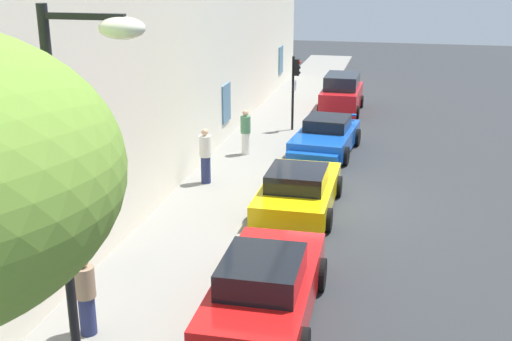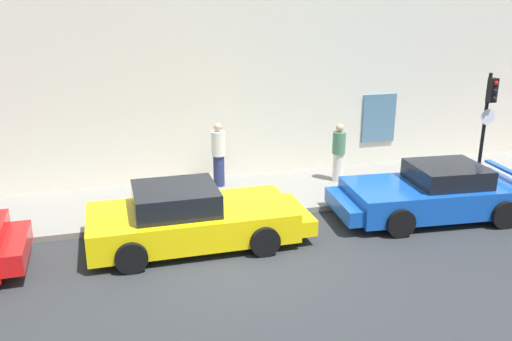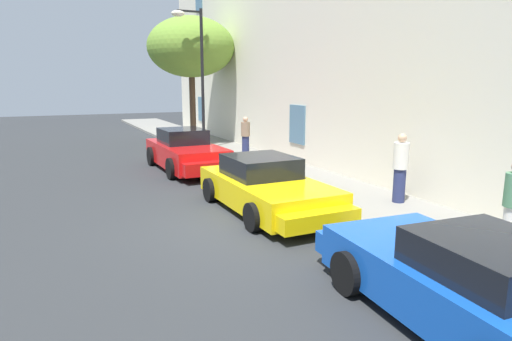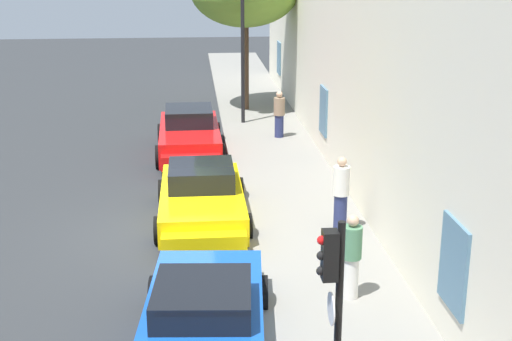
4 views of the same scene
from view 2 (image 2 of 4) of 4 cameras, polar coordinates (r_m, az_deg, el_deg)
ground_plane at (r=11.50m, az=-2.22°, el=-9.18°), size 80.00×80.00×0.00m
sidewalk at (r=14.55m, az=-5.40°, el=-2.97°), size 60.00×3.04×0.14m
sportscar_yellow_flank at (r=12.03m, az=-6.09°, el=-4.95°), size 4.81×2.25×1.34m
sportscar_white_middle at (r=13.99m, az=17.53°, el=-2.38°), size 4.73×2.46×1.31m
traffic_light at (r=16.40m, az=23.14°, el=5.94°), size 0.44×0.36×3.08m
pedestrian_admiring at (r=15.05m, az=-3.94°, el=1.71°), size 0.53×0.53×1.79m
pedestrian_bystander at (r=15.63m, az=8.64°, el=1.91°), size 0.50×0.50×1.66m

